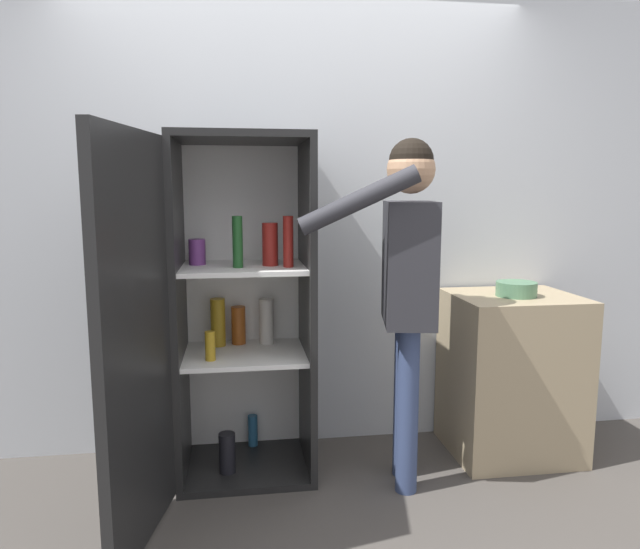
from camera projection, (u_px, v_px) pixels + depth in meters
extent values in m
plane|color=#4C4742|center=(325.00, 534.00, 2.45)|extent=(12.00, 12.00, 0.00)
cube|color=silver|center=(298.00, 225.00, 3.23)|extent=(7.00, 0.06, 2.55)
cube|color=black|center=(247.00, 465.00, 3.04)|extent=(0.68, 0.57, 0.04)
cube|color=black|center=(241.00, 138.00, 2.79)|extent=(0.68, 0.57, 0.04)
cube|color=white|center=(243.00, 299.00, 3.17)|extent=(0.68, 0.03, 1.67)
cube|color=black|center=(179.00, 310.00, 2.87)|extent=(0.03, 0.57, 1.67)
cube|color=black|center=(307.00, 306.00, 2.96)|extent=(0.04, 0.57, 1.67)
cube|color=white|center=(245.00, 354.00, 2.95)|extent=(0.61, 0.50, 0.02)
cube|color=white|center=(243.00, 268.00, 2.88)|extent=(0.61, 0.50, 0.02)
cube|color=black|center=(136.00, 343.00, 2.25)|extent=(0.18, 0.68, 1.67)
cylinder|color=beige|center=(266.00, 321.00, 3.10)|extent=(0.08, 0.08, 0.25)
cylinder|color=maroon|center=(288.00, 242.00, 2.81)|extent=(0.05, 0.05, 0.25)
cylinder|color=#B78C1E|center=(210.00, 346.00, 2.80)|extent=(0.05, 0.05, 0.15)
cylinder|color=#B78C1E|center=(218.00, 322.00, 3.05)|extent=(0.08, 0.08, 0.26)
cylinder|color=#723884|center=(197.00, 252.00, 2.91)|extent=(0.09, 0.09, 0.13)
cylinder|color=maroon|center=(270.00, 244.00, 2.87)|extent=(0.08, 0.08, 0.22)
cylinder|color=#9E4C19|center=(238.00, 325.00, 3.10)|extent=(0.08, 0.08, 0.21)
cylinder|color=black|center=(227.00, 453.00, 2.91)|extent=(0.08, 0.08, 0.21)
cylinder|color=teal|center=(253.00, 430.00, 3.22)|extent=(0.05, 0.05, 0.18)
cylinder|color=#1E5123|center=(238.00, 242.00, 2.79)|extent=(0.05, 0.05, 0.25)
cylinder|color=#384770|center=(408.00, 410.00, 2.75)|extent=(0.11, 0.11, 0.83)
cylinder|color=#384770|center=(404.00, 398.00, 2.92)|extent=(0.11, 0.11, 0.83)
cube|color=#2D2D33|center=(409.00, 263.00, 2.73)|extent=(0.30, 0.45, 0.59)
sphere|color=tan|center=(411.00, 169.00, 2.67)|extent=(0.23, 0.23, 0.23)
sphere|color=black|center=(411.00, 161.00, 2.66)|extent=(0.21, 0.21, 0.21)
cylinder|color=#2D2D33|center=(359.00, 200.00, 2.47)|extent=(0.54, 0.18, 0.31)
cylinder|color=#2D2D33|center=(404.00, 263.00, 2.96)|extent=(0.08, 0.08, 0.55)
cube|color=tan|center=(511.00, 374.00, 3.18)|extent=(0.67, 0.58, 0.90)
cylinder|color=#517F5B|center=(516.00, 289.00, 3.07)|extent=(0.22, 0.22, 0.08)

